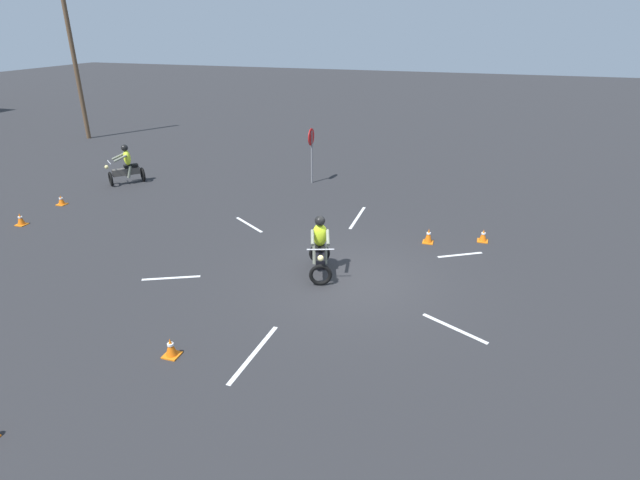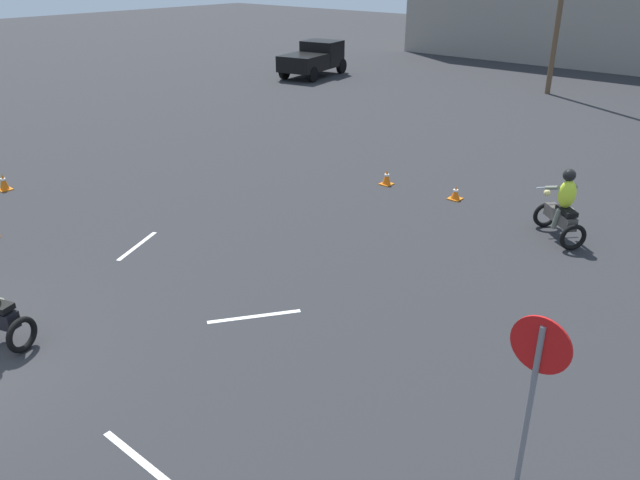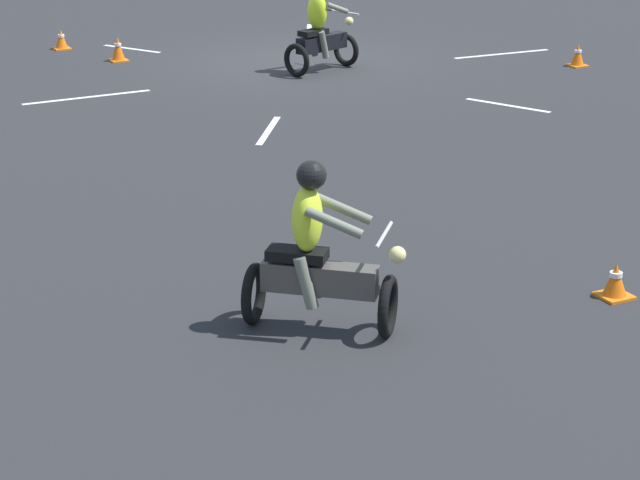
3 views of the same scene
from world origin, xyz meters
TOP-DOWN VIEW (x-y plane):
  - motorcycle_rider_background at (5.34, 11.20)m, footprint 1.45×1.37m
  - pickup_truck at (-12.94, 23.33)m, footprint 2.69×4.43m
  - stop_sign at (7.83, 3.86)m, footprint 0.70×0.08m
  - traffic_cone_near_left at (2.31, 11.87)m, footprint 0.32×0.32m
  - traffic_cone_mid_center at (-7.32, 4.37)m, footprint 0.32×0.32m
  - traffic_cone_mid_left at (0.26, 11.63)m, footprint 0.32×0.32m
  - lane_stripe_e at (4.42, 1.00)m, footprint 2.20×0.13m
  - lane_stripe_ne at (2.65, 4.34)m, footprint 1.03×1.43m
  - lane_stripe_nw at (-1.48, 4.67)m, footprint 0.75×1.43m

SIDE VIEW (x-z plane):
  - lane_stripe_e at x=4.42m, z-range 0.00..0.01m
  - lane_stripe_ne at x=2.65m, z-range 0.00..0.01m
  - lane_stripe_nw at x=-1.48m, z-range 0.00..0.01m
  - traffic_cone_near_left at x=2.31m, z-range -0.01..0.36m
  - traffic_cone_mid_left at x=0.26m, z-range -0.01..0.41m
  - traffic_cone_mid_center at x=-7.32m, z-range -0.01..0.45m
  - motorcycle_rider_background at x=5.34m, z-range -0.10..1.56m
  - pickup_truck at x=-12.94m, z-range 0.06..1.79m
  - stop_sign at x=7.83m, z-range 0.48..2.78m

